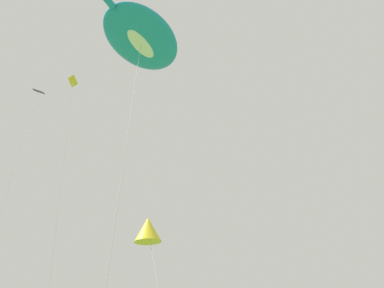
% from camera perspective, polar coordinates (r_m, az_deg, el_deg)
% --- Properties ---
extents(big_show_kite, '(10.91, 4.96, 19.84)m').
position_cam_1_polar(big_show_kite, '(23.12, -7.98, 15.86)').
color(big_show_kite, '#1E8CBF').
rests_on(big_show_kite, ground).
extents(small_kite_box_yellow, '(1.84, 3.95, 25.71)m').
position_cam_1_polar(small_kite_box_yellow, '(36.64, -22.87, 5.58)').
color(small_kite_box_yellow, black).
rests_on(small_kite_box_yellow, ground).
extents(small_kite_diamond_red, '(1.71, 4.12, 8.24)m').
position_cam_1_polar(small_kite_diamond_red, '(16.55, -6.73, -12.83)').
color(small_kite_diamond_red, yellow).
rests_on(small_kite_diamond_red, ground).
extents(small_kite_delta_white, '(1.16, 2.87, 21.92)m').
position_cam_1_polar(small_kite_delta_white, '(28.67, -18.02, 6.16)').
color(small_kite_delta_white, yellow).
rests_on(small_kite_delta_white, ground).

